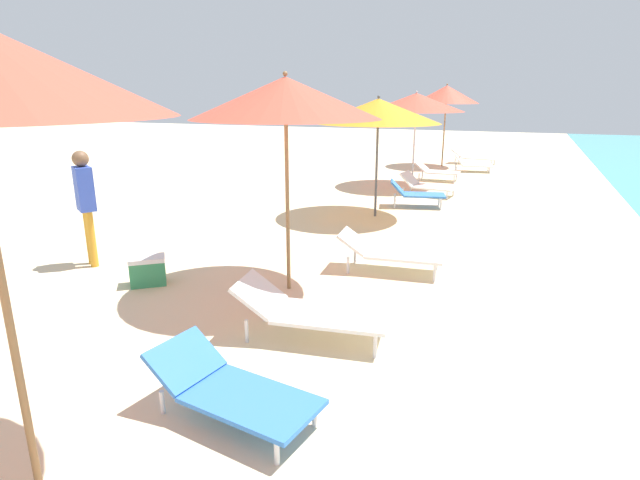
# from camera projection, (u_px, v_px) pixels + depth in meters

# --- Properties ---
(lounger_third_shoreside) EXTENTS (1.47, 0.82, 0.52)m
(lounger_third_shoreside) POSITION_uv_depth(u_px,v_px,m) (231.00, 389.00, 4.00)
(lounger_third_shoreside) COLOR blue
(lounger_third_shoreside) RESTS_ON ground
(umbrella_fourth) EXTENTS (2.32, 2.32, 2.75)m
(umbrella_fourth) POSITION_uv_depth(u_px,v_px,m) (286.00, 98.00, 6.09)
(umbrella_fourth) COLOR olive
(umbrella_fourth) RESTS_ON ground
(lounger_fourth_shoreside) EXTENTS (1.54, 0.72, 0.57)m
(lounger_fourth_shoreside) POSITION_uv_depth(u_px,v_px,m) (389.00, 251.00, 7.32)
(lounger_fourth_shoreside) COLOR white
(lounger_fourth_shoreside) RESTS_ON ground
(lounger_fourth_inland) EXTENTS (1.68, 0.85, 0.60)m
(lounger_fourth_inland) POSITION_uv_depth(u_px,v_px,m) (310.00, 310.00, 5.32)
(lounger_fourth_inland) COLOR white
(lounger_fourth_inland) RESTS_ON ground
(umbrella_fifth) EXTENTS (2.52, 2.52, 2.46)m
(umbrella_fifth) POSITION_uv_depth(u_px,v_px,m) (378.00, 111.00, 10.14)
(umbrella_fifth) COLOR #4C4C51
(umbrella_fifth) RESTS_ON ground
(lounger_fifth_shoreside) EXTENTS (1.33, 0.85, 0.61)m
(lounger_fifth_shoreside) POSITION_uv_depth(u_px,v_px,m) (416.00, 193.00, 11.52)
(lounger_fifth_shoreside) COLOR blue
(lounger_fifth_shoreside) RESTS_ON ground
(umbrella_sixth) EXTENTS (2.58, 2.58, 2.56)m
(umbrella_sixth) POSITION_uv_depth(u_px,v_px,m) (416.00, 102.00, 13.59)
(umbrella_sixth) COLOR silver
(umbrella_sixth) RESTS_ON ground
(lounger_sixth_shoreside) EXTENTS (1.26, 0.63, 0.54)m
(lounger_sixth_shoreside) POSITION_uv_depth(u_px,v_px,m) (437.00, 171.00, 15.00)
(lounger_sixth_shoreside) COLOR white
(lounger_sixth_shoreside) RESTS_ON ground
(lounger_sixth_inland) EXTENTS (1.42, 0.83, 0.56)m
(lounger_sixth_inland) POSITION_uv_depth(u_px,v_px,m) (427.00, 185.00, 12.85)
(lounger_sixth_inland) COLOR white
(lounger_sixth_inland) RESTS_ON ground
(umbrella_farthest) EXTENTS (2.21, 2.21, 2.81)m
(umbrella_farthest) POSITION_uv_depth(u_px,v_px,m) (447.00, 95.00, 17.40)
(umbrella_farthest) COLOR olive
(umbrella_farthest) RESTS_ON ground
(lounger_farthest_shoreside) EXTENTS (1.64, 0.87, 0.54)m
(lounger_farthest_shoreside) POSITION_uv_depth(u_px,v_px,m) (473.00, 157.00, 18.53)
(lounger_farthest_shoreside) COLOR white
(lounger_farthest_shoreside) RESTS_ON ground
(lounger_farthest_inland) EXTENTS (1.31, 0.79, 0.56)m
(lounger_farthest_inland) POSITION_uv_depth(u_px,v_px,m) (472.00, 164.00, 16.74)
(lounger_farthest_inland) COLOR white
(lounger_farthest_inland) RESTS_ON ground
(person_walking_near) EXTENTS (0.42, 0.38, 1.71)m
(person_walking_near) POSITION_uv_depth(u_px,v_px,m) (85.00, 197.00, 7.39)
(person_walking_near) COLOR orange
(person_walking_near) RESTS_ON ground
(cooler_box) EXTENTS (0.56, 0.53, 0.39)m
(cooler_box) POSITION_uv_depth(u_px,v_px,m) (148.00, 271.00, 6.85)
(cooler_box) COLOR #338C59
(cooler_box) RESTS_ON ground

